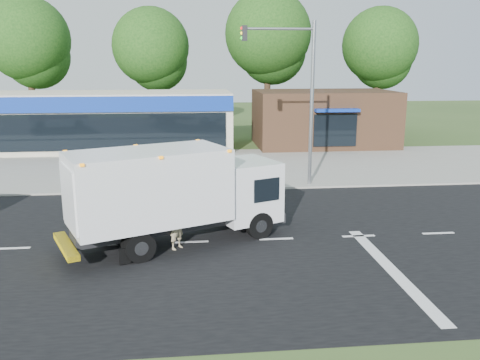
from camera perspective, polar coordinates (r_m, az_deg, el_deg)
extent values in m
plane|color=#385123|center=(18.10, 4.09, -6.66)|extent=(120.00, 120.00, 0.00)
cube|color=black|center=(18.10, 4.09, -6.65)|extent=(60.00, 14.00, 0.02)
cube|color=gray|center=(25.86, 0.98, -0.37)|extent=(60.00, 2.40, 0.12)
cube|color=gray|center=(31.51, -0.27, 2.02)|extent=(60.00, 9.00, 0.02)
cube|color=silver|center=(18.83, -24.24, -7.00)|extent=(1.20, 0.15, 0.01)
cube|color=silver|center=(18.09, -15.13, -7.06)|extent=(1.20, 0.15, 0.01)
cube|color=silver|center=(17.85, -5.52, -6.93)|extent=(1.20, 0.15, 0.01)
cube|color=silver|center=(18.10, 4.09, -6.61)|extent=(1.20, 0.15, 0.01)
cube|color=silver|center=(18.83, 13.17, -6.14)|extent=(1.20, 0.15, 0.01)
cube|color=silver|center=(19.99, 21.37, -5.58)|extent=(1.20, 0.15, 0.01)
cube|color=silver|center=(16.22, 16.61, -9.58)|extent=(0.40, 7.00, 0.01)
cube|color=black|center=(17.31, -9.99, -5.29)|extent=(5.08, 2.93, 0.36)
cube|color=white|center=(18.48, 0.52, -1.09)|extent=(2.73, 2.81, 2.14)
cube|color=black|center=(18.92, 3.07, -0.14)|extent=(0.90, 1.84, 0.92)
cube|color=white|center=(16.92, -10.19, -0.71)|extent=(5.64, 4.24, 2.39)
cube|color=silver|center=(16.32, -18.71, -1.91)|extent=(0.86, 1.90, 1.93)
cube|color=yellow|center=(16.74, -18.95, -7.03)|extent=(1.29, 2.39, 0.18)
cube|color=orange|center=(16.68, -10.35, 3.20)|extent=(5.47, 4.20, 0.08)
cylinder|color=black|center=(19.62, -0.75, -3.54)|extent=(1.02, 0.66, 0.98)
cylinder|color=black|center=(18.02, 2.18, -5.09)|extent=(1.02, 0.66, 0.98)
cylinder|color=black|center=(18.11, -13.17, -5.35)|extent=(1.02, 0.66, 0.98)
cylinder|color=black|center=(16.27, -11.16, -7.41)|extent=(1.02, 0.66, 0.98)
imported|color=tan|center=(17.06, -7.12, -5.08)|extent=(0.70, 0.71, 1.64)
sphere|color=white|center=(16.83, -7.19, -2.52)|extent=(0.28, 0.28, 0.28)
cube|color=#BFB89E|center=(37.47, -15.12, 6.45)|extent=(18.00, 6.00, 4.00)
cube|color=#0D2F99|center=(34.34, -16.06, 8.16)|extent=(18.00, 0.30, 1.00)
cube|color=black|center=(34.54, -15.87, 5.18)|extent=(17.00, 0.12, 2.40)
cube|color=#382316|center=(38.32, 9.38, 6.87)|extent=(10.00, 6.00, 4.00)
cube|color=#0D2F99|center=(35.26, 10.75, 7.74)|extent=(3.00, 1.20, 0.20)
cube|color=black|center=(35.47, 10.63, 5.50)|extent=(3.00, 0.12, 2.20)
cylinder|color=gray|center=(25.18, 8.05, 8.22)|extent=(0.18, 0.18, 8.00)
cylinder|color=gray|center=(24.77, 4.34, 16.57)|extent=(3.40, 0.12, 0.12)
cube|color=black|center=(24.53, 0.50, 16.17)|extent=(0.25, 0.25, 0.70)
cylinder|color=#332114|center=(46.67, -22.32, 9.25)|extent=(0.56, 0.56, 7.35)
sphere|color=#164012|center=(46.63, -22.79, 14.39)|extent=(6.93, 6.93, 6.93)
sphere|color=#164012|center=(46.95, -21.86, 12.78)|extent=(5.46, 5.46, 5.46)
cylinder|color=#332114|center=(44.94, -9.81, 9.61)|extent=(0.56, 0.56, 6.86)
sphere|color=#164012|center=(44.87, -10.01, 14.60)|extent=(6.47, 6.47, 6.47)
sphere|color=#164012|center=(45.32, -9.25, 13.01)|extent=(5.10, 5.10, 5.10)
cylinder|color=#332114|center=(45.35, 3.09, 10.43)|extent=(0.56, 0.56, 7.84)
sphere|color=#164012|center=(45.35, 3.16, 16.09)|extent=(7.39, 7.39, 7.39)
sphere|color=#164012|center=(45.88, 3.67, 14.23)|extent=(5.82, 5.82, 5.82)
cylinder|color=#332114|center=(47.95, 15.14, 9.65)|extent=(0.56, 0.56, 7.00)
sphere|color=#164012|center=(47.89, 15.44, 14.42)|extent=(6.60, 6.60, 6.60)
sphere|color=#164012|center=(48.52, 15.69, 12.85)|extent=(5.20, 5.20, 5.20)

